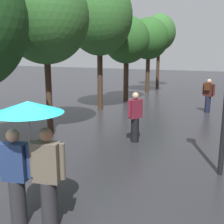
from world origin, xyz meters
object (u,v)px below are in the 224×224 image
Objects in this scene: street_tree_1 at (45,17)px; pedestrian_walking_far at (135,117)px; couple_under_umbrella at (30,148)px; street_tree_4 at (149,39)px; street_tree_2 at (99,17)px; street_tree_3 at (126,40)px; street_tree_5 at (159,33)px; pedestrian_walking_midground at (208,95)px.

street_tree_1 reaches higher than pedestrian_walking_far.
street_tree_1 is at bearing 124.78° from couple_under_umbrella.
street_tree_1 is at bearing -90.78° from street_tree_4.
street_tree_4 is at bearing 101.44° from couple_under_umbrella.
street_tree_2 reaches higher than street_tree_3.
street_tree_4 reaches higher than couple_under_umbrella.
street_tree_2 is at bearing -91.59° from street_tree_3.
street_tree_1 is 7.20m from street_tree_3.
street_tree_3 is at bearing -91.94° from street_tree_4.
street_tree_3 reaches higher than pedestrian_walking_far.
street_tree_5 is at bearing 93.69° from street_tree_4.
couple_under_umbrella is at bearing -74.62° from street_tree_3.
couple_under_umbrella is (3.29, -11.95, -2.06)m from street_tree_3.
pedestrian_walking_far is at bearing -105.73° from pedestrian_walking_midground.
pedestrian_walking_far is at bearing -50.26° from street_tree_2.
street_tree_3 is at bearing -89.28° from street_tree_5.
couple_under_umbrella is at bearing -69.10° from street_tree_2.
pedestrian_walking_far is (3.30, -3.97, -3.59)m from street_tree_2.
street_tree_4 reaches higher than pedestrian_walking_far.
street_tree_3 is at bearing 88.41° from street_tree_2.
street_tree_5 is at bearing 90.26° from street_tree_1.
street_tree_3 is 0.94× the size of street_tree_4.
street_tree_5 is at bearing 119.80° from pedestrian_walking_midground.
street_tree_4 is 3.34m from street_tree_5.
street_tree_2 is 3.89× the size of pedestrian_walking_far.
couple_under_umbrella is at bearing -98.16° from pedestrian_walking_midground.
street_tree_2 is 1.30× the size of street_tree_3.
couple_under_umbrella is at bearing -89.16° from pedestrian_walking_far.
pedestrian_walking_far is at bearing -65.59° from street_tree_3.
street_tree_5 is (-0.00, 10.08, -0.18)m from street_tree_2.
street_tree_2 is at bearing -91.78° from street_tree_4.
street_tree_3 reaches higher than couple_under_umbrella.
street_tree_3 is 5.65m from pedestrian_walking_midground.
street_tree_2 is 6.23m from pedestrian_walking_midground.
street_tree_1 is 4.09m from street_tree_2.
couple_under_umbrella is (3.31, -4.77, -2.57)m from street_tree_1.
street_tree_1 reaches higher than street_tree_4.
couple_under_umbrella is (3.16, -15.63, -2.27)m from street_tree_4.
street_tree_3 reaches higher than pedestrian_walking_midground.
street_tree_5 is at bearing 90.01° from street_tree_2.
couple_under_umbrella reaches higher than pedestrian_walking_midground.
street_tree_5 is 3.59× the size of pedestrian_walking_midground.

